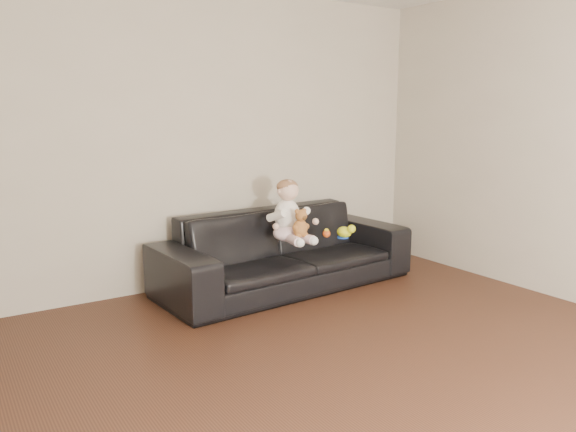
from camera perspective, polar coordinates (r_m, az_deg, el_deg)
floor at (r=3.03m, az=11.53°, el=-20.34°), size 5.50×5.50×0.00m
wall_back at (r=4.95m, az=-10.80°, el=7.58°), size 5.00×0.00×5.00m
sofa at (r=4.98m, az=-0.25°, el=-3.44°), size 2.35×1.05×0.67m
baby at (r=4.78m, az=0.10°, el=0.16°), size 0.37×0.45×0.54m
teddy_bear at (r=4.67m, az=1.28°, el=-0.78°), size 0.14×0.14×0.24m
toy_green at (r=4.99m, az=5.73°, el=-1.64°), size 0.17×0.18×0.10m
toy_rattle at (r=4.98m, az=3.93°, el=-1.80°), size 0.09×0.09×0.07m
toy_blue_disc at (r=4.98m, az=5.59°, el=-2.17°), size 0.12×0.12×0.01m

